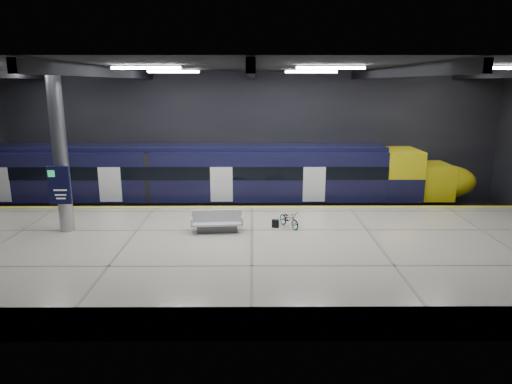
{
  "coord_description": "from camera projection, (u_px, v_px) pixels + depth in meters",
  "views": [
    {
      "loc": [
        0.07,
        -19.89,
        7.31
      ],
      "look_at": [
        0.18,
        1.5,
        2.2
      ],
      "focal_mm": 32.0,
      "sensor_mm": 36.0,
      "label": 1
    }
  ],
  "objects": [
    {
      "name": "room_shell",
      "position": [
        252.0,
        121.0,
        19.72
      ],
      "size": [
        30.1,
        16.1,
        8.05
      ],
      "color": "black",
      "rests_on": "ground"
    },
    {
      "name": "ground",
      "position": [
        252.0,
        246.0,
        21.04
      ],
      "size": [
        30.0,
        30.0,
        0.0
      ],
      "primitive_type": "plane",
      "color": "black",
      "rests_on": "ground"
    },
    {
      "name": "rails",
      "position": [
        252.0,
        212.0,
        26.37
      ],
      "size": [
        30.0,
        1.52,
        0.16
      ],
      "color": "gray",
      "rests_on": "ground"
    },
    {
      "name": "info_column",
      "position": [
        60.0,
        154.0,
        18.97
      ],
      "size": [
        0.9,
        0.78,
        6.9
      ],
      "color": "#9EA0A5",
      "rests_on": "platform"
    },
    {
      "name": "train",
      "position": [
        202.0,
        178.0,
        25.9
      ],
      "size": [
        29.4,
        2.84,
        3.79
      ],
      "color": "black",
      "rests_on": "ground"
    },
    {
      "name": "bicycle",
      "position": [
        289.0,
        219.0,
        20.1
      ],
      "size": [
        1.13,
        1.46,
        0.74
      ],
      "primitive_type": "imported",
      "rotation": [
        0.0,
        0.0,
        0.53
      ],
      "color": "#99999E",
      "rests_on": "platform"
    },
    {
      "name": "safety_strip",
      "position": [
        252.0,
        207.0,
        23.46
      ],
      "size": [
        30.0,
        0.4,
        0.01
      ],
      "primitive_type": "cube",
      "color": "yellow",
      "rests_on": "platform"
    },
    {
      "name": "platform",
      "position": [
        252.0,
        254.0,
        18.48
      ],
      "size": [
        30.0,
        11.0,
        1.1
      ],
      "primitive_type": "cube",
      "color": "beige",
      "rests_on": "ground"
    },
    {
      "name": "bench",
      "position": [
        217.0,
        224.0,
        19.52
      ],
      "size": [
        2.26,
        1.08,
        0.97
      ],
      "rotation": [
        0.0,
        0.0,
        0.08
      ],
      "color": "#595B60",
      "rests_on": "platform"
    },
    {
      "name": "pannier_bag",
      "position": [
        275.0,
        224.0,
        20.14
      ],
      "size": [
        0.33,
        0.24,
        0.35
      ],
      "primitive_type": "cube",
      "rotation": [
        0.0,
        0.0,
        -0.2
      ],
      "color": "black",
      "rests_on": "platform"
    }
  ]
}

